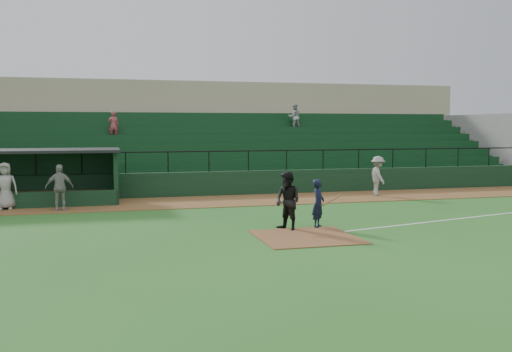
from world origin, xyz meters
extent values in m
plane|color=#245D1E|center=(0.00, 0.00, 0.00)|extent=(90.00, 90.00, 0.00)
cube|color=brown|center=(0.00, 8.00, 0.01)|extent=(40.00, 4.00, 0.03)
cube|color=brown|center=(0.00, -1.00, 0.01)|extent=(3.00, 3.00, 0.03)
cube|color=white|center=(8.00, 1.20, 0.01)|extent=(17.49, 4.44, 0.01)
cube|color=black|center=(0.00, 10.20, 0.60)|extent=(36.00, 0.35, 1.20)
cylinder|color=black|center=(0.00, 10.20, 2.20)|extent=(36.00, 0.06, 0.06)
cube|color=slate|center=(0.00, 15.10, 1.80)|extent=(36.00, 9.00, 3.60)
cube|color=#0F391A|center=(0.00, 14.60, 2.25)|extent=(34.56, 8.00, 4.05)
cube|color=slate|center=(18.00, 15.15, 2.10)|extent=(0.35, 9.50, 4.20)
cube|color=tan|center=(0.00, 21.60, 3.20)|extent=(38.00, 3.00, 6.40)
cube|color=slate|center=(0.00, 19.60, 3.70)|extent=(36.00, 2.00, 0.20)
imported|color=#A9A9A9|center=(5.70, 16.90, 4.00)|extent=(0.83, 0.64, 1.70)
imported|color=#A23B42|center=(-5.42, 15.90, 3.49)|extent=(0.57, 0.38, 1.57)
cube|color=black|center=(-9.75, 10.40, 1.15)|extent=(8.50, 0.20, 2.30)
cube|color=black|center=(-5.50, 9.10, 1.15)|extent=(0.20, 2.60, 2.30)
cube|color=black|center=(-9.75, 9.10, 2.36)|extent=(8.90, 3.20, 0.12)
cube|color=olive|center=(-9.75, 10.00, 0.25)|extent=(7.65, 0.40, 0.50)
cube|color=black|center=(-9.75, 7.75, 0.35)|extent=(8.50, 0.12, 0.70)
imported|color=black|center=(0.97, 0.49, 0.82)|extent=(0.68, 0.72, 1.65)
cylinder|color=olive|center=(1.37, 0.29, 0.95)|extent=(0.79, 0.34, 0.35)
imported|color=black|center=(-0.18, 0.29, 0.97)|extent=(1.10, 1.18, 1.94)
imported|color=gray|center=(6.97, 7.91, 1.00)|extent=(0.82, 1.31, 1.94)
imported|color=gray|center=(-7.76, 6.82, 0.96)|extent=(1.14, 0.58, 1.86)
imported|color=#9A9590|center=(-9.91, 7.64, 1.00)|extent=(0.95, 0.63, 1.93)
camera|label=1|loc=(-6.01, -17.42, 3.43)|focal=40.06mm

